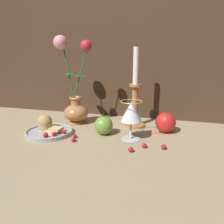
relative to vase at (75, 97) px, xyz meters
The scene contains 12 objects.
ground_plane 0.26m from the vase, 34.74° to the right, with size 2.40×2.40×0.00m, color #9E8966.
vase is the anchor object (origin of this frame).
plate_with_pastries 0.19m from the vase, 108.83° to the right, with size 0.19×0.19×0.07m.
wine_glass 0.31m from the vase, 23.59° to the right, with size 0.08×0.08×0.15m.
candlestick 0.27m from the vase, ahead, with size 0.09×0.09×0.35m.
apple_beside_vase 0.41m from the vase, ahead, with size 0.08×0.08×0.09m.
apple_near_glass 0.21m from the vase, 31.48° to the right, with size 0.07×0.07×0.09m.
berry_near_plate 0.41m from the vase, 29.33° to the right, with size 0.02×0.02×0.02m, color #AD192D.
berry_front_center 0.25m from the vase, 67.59° to the right, with size 0.02×0.02×0.02m, color #AD192D.
berry_by_glass_stem 0.22m from the vase, 66.60° to the right, with size 0.02×0.02×0.02m, color #AD192D.
berry_under_candlestick 0.46m from the vase, 24.59° to the right, with size 0.02×0.02×0.02m, color #AD192D.
berry_far_right 0.40m from the vase, 37.92° to the right, with size 0.02×0.02×0.02m, color #AD192D.
Camera 1 is at (0.22, -0.75, 0.31)m, focal length 35.00 mm.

